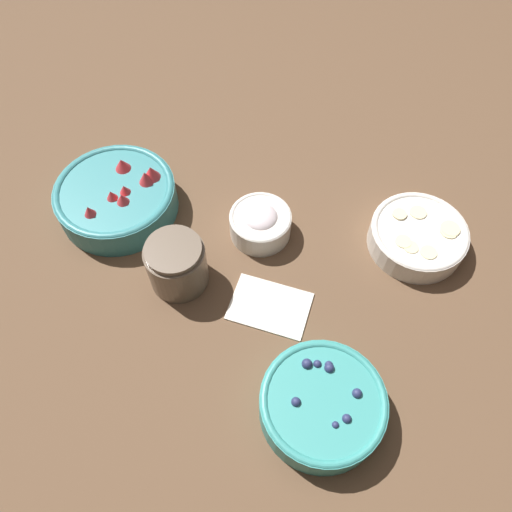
{
  "coord_description": "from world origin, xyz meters",
  "views": [
    {
      "loc": [
        0.22,
        -0.39,
        0.75
      ],
      "look_at": [
        0.02,
        0.0,
        0.04
      ],
      "focal_mm": 35.0,
      "sensor_mm": 36.0,
      "label": 1
    }
  ],
  "objects": [
    {
      "name": "bowl_blueberries",
      "position": [
        0.21,
        -0.17,
        0.03
      ],
      "size": [
        0.18,
        0.18,
        0.06
      ],
      "color": "teal",
      "rests_on": "ground_plane"
    },
    {
      "name": "bowl_bananas",
      "position": [
        0.25,
        0.18,
        0.03
      ],
      "size": [
        0.17,
        0.17,
        0.05
      ],
      "color": "silver",
      "rests_on": "ground_plane"
    },
    {
      "name": "ground_plane",
      "position": [
        0.0,
        0.0,
        0.0
      ],
      "size": [
        4.0,
        4.0,
        0.0
      ],
      "primitive_type": "plane",
      "color": "brown"
    },
    {
      "name": "jar_chocolate",
      "position": [
        -0.09,
        -0.07,
        0.04
      ],
      "size": [
        0.1,
        0.1,
        0.09
      ],
      "color": "brown",
      "rests_on": "ground_plane"
    },
    {
      "name": "bowl_cream",
      "position": [
        -0.01,
        0.08,
        0.03
      ],
      "size": [
        0.11,
        0.11,
        0.06
      ],
      "color": "silver",
      "rests_on": "ground_plane"
    },
    {
      "name": "napkin",
      "position": [
        0.07,
        -0.05,
        0.0
      ],
      "size": [
        0.14,
        0.11,
        0.01
      ],
      "color": "silver",
      "rests_on": "ground_plane"
    },
    {
      "name": "bowl_strawberries",
      "position": [
        -0.27,
        0.01,
        0.04
      ],
      "size": [
        0.22,
        0.22,
        0.08
      ],
      "color": "teal",
      "rests_on": "ground_plane"
    }
  ]
}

